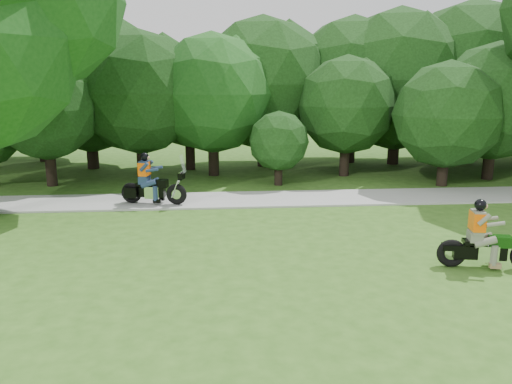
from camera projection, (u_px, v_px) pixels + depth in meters
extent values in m
plane|color=#315B1A|center=(419.00, 300.00, 9.19)|extent=(100.00, 100.00, 0.00)
cube|color=#9A9A95|center=(325.00, 198.00, 16.95)|extent=(60.00, 2.20, 0.06)
cylinder|color=black|center=(278.00, 173.00, 19.04)|extent=(0.31, 0.31, 0.95)
sphere|color=black|center=(279.00, 141.00, 18.77)|extent=(2.29, 2.29, 2.29)
cylinder|color=black|center=(463.00, 144.00, 23.98)|extent=(0.55, 0.55, 1.80)
sphere|color=black|center=(470.00, 77.00, 23.27)|extent=(7.01, 7.01, 7.01)
cylinder|color=black|center=(350.00, 144.00, 24.19)|extent=(0.51, 0.51, 1.80)
sphere|color=black|center=(352.00, 83.00, 23.55)|extent=(6.19, 6.19, 6.19)
cylinder|color=black|center=(92.00, 149.00, 22.52)|extent=(0.51, 0.51, 1.80)
sphere|color=black|center=(87.00, 83.00, 21.87)|extent=(6.23, 6.23, 6.23)
cylinder|color=black|center=(44.00, 143.00, 24.51)|extent=(0.51, 0.51, 1.80)
sphere|color=black|center=(38.00, 83.00, 23.87)|extent=(6.15, 6.15, 6.15)
cylinder|color=black|center=(142.00, 155.00, 20.65)|extent=(0.45, 0.45, 1.80)
sphere|color=black|center=(139.00, 93.00, 20.08)|extent=(5.03, 5.03, 5.03)
cylinder|color=black|center=(51.00, 164.00, 18.86)|extent=(0.39, 0.39, 1.65)
sphere|color=black|center=(45.00, 109.00, 18.40)|extent=(3.89, 3.89, 3.89)
cylinder|color=black|center=(394.00, 145.00, 23.71)|extent=(0.53, 0.53, 1.80)
sphere|color=black|center=(398.00, 80.00, 23.04)|extent=(6.56, 6.56, 6.56)
cylinder|color=black|center=(344.00, 157.00, 20.82)|extent=(0.40, 0.40, 1.62)
sphere|color=black|center=(346.00, 105.00, 20.35)|extent=(4.05, 4.05, 4.05)
cylinder|color=black|center=(214.00, 154.00, 20.89)|extent=(0.45, 0.45, 1.80)
sphere|color=#184D16|center=(212.00, 93.00, 20.34)|extent=(4.93, 4.93, 4.93)
cylinder|color=black|center=(190.00, 150.00, 22.28)|extent=(0.42, 0.42, 1.76)
sphere|color=black|center=(189.00, 97.00, 21.77)|extent=(4.46, 4.46, 4.46)
cylinder|color=black|center=(443.00, 168.00, 18.91)|extent=(0.40, 0.40, 1.36)
sphere|color=black|center=(447.00, 115.00, 18.47)|extent=(4.02, 4.02, 4.02)
cylinder|color=black|center=(263.00, 147.00, 23.12)|extent=(0.50, 0.50, 1.80)
sphere|color=black|center=(263.00, 84.00, 22.49)|extent=(6.03, 6.03, 6.03)
cylinder|color=black|center=(489.00, 160.00, 20.10)|extent=(0.43, 0.43, 1.59)
sphere|color=black|center=(495.00, 102.00, 19.59)|extent=(4.66, 4.66, 4.66)
torus|color=black|center=(451.00, 253.00, 10.76)|extent=(0.64, 0.30, 0.62)
cube|color=black|center=(479.00, 252.00, 10.68)|extent=(1.11, 0.43, 0.28)
cube|color=silver|center=(487.00, 253.00, 10.66)|extent=(0.48, 0.38, 0.35)
cube|color=black|center=(500.00, 241.00, 10.57)|extent=(0.51, 0.36, 0.23)
cube|color=black|center=(474.00, 242.00, 10.64)|extent=(0.51, 0.37, 0.09)
cube|color=#5D604E|center=(475.00, 236.00, 10.62)|extent=(0.33, 0.38, 0.21)
cube|color=#5D604E|center=(477.00, 222.00, 10.54)|extent=(0.30, 0.41, 0.50)
cube|color=#FF5C05|center=(477.00, 221.00, 10.54)|extent=(0.34, 0.45, 0.39)
sphere|color=black|center=(480.00, 205.00, 10.46)|extent=(0.25, 0.25, 0.25)
torus|color=black|center=(132.00, 193.00, 16.06)|extent=(0.70, 0.34, 0.68)
torus|color=black|center=(177.00, 194.00, 15.87)|extent=(0.70, 0.34, 0.68)
cube|color=black|center=(148.00, 192.00, 15.98)|extent=(1.10, 0.46, 0.31)
cube|color=silver|center=(153.00, 192.00, 15.96)|extent=(0.52, 0.42, 0.39)
cube|color=black|center=(160.00, 183.00, 15.86)|extent=(0.55, 0.39, 0.25)
cube|color=black|center=(144.00, 184.00, 15.94)|extent=(0.56, 0.41, 0.10)
cylinder|color=silver|center=(177.00, 184.00, 15.79)|extent=(0.38, 0.12, 0.87)
cylinder|color=silver|center=(182.00, 171.00, 15.67)|extent=(0.17, 0.61, 0.03)
cube|color=black|center=(130.00, 193.00, 15.84)|extent=(0.42, 0.20, 0.33)
cube|color=black|center=(135.00, 190.00, 16.25)|extent=(0.42, 0.20, 0.33)
cube|color=#1C294A|center=(144.00, 180.00, 15.91)|extent=(0.36, 0.42, 0.23)
cube|color=#1C294A|center=(144.00, 169.00, 15.83)|extent=(0.33, 0.45, 0.54)
cube|color=#FF5C05|center=(144.00, 169.00, 15.82)|extent=(0.37, 0.49, 0.42)
sphere|color=black|center=(145.00, 157.00, 15.73)|extent=(0.27, 0.27, 0.27)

